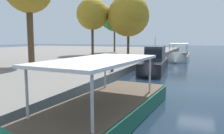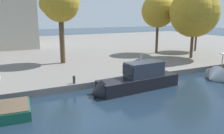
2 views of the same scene
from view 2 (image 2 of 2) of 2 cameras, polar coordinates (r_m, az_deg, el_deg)
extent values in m
plane|color=#192838|center=(16.99, -7.28, -13.47)|extent=(220.00, 220.00, 0.00)
cube|color=slate|center=(49.58, -20.62, 3.76)|extent=(120.00, 55.00, 0.69)
cube|color=black|center=(23.92, 6.57, -4.51)|extent=(8.96, 2.94, 1.75)
cone|color=black|center=(21.49, -3.81, -6.48)|extent=(1.35, 2.29, 2.22)
cube|color=#2D333D|center=(23.88, 7.94, -0.52)|extent=(4.09, 2.14, 1.52)
cube|color=black|center=(22.95, 4.92, -0.79)|extent=(1.18, 1.82, 0.91)
cylinder|color=silver|center=(23.35, 7.18, 2.41)|extent=(0.08, 0.08, 1.04)
cone|color=#9EA3A8|center=(29.25, 23.79, -2.64)|extent=(1.46, 2.89, 2.86)
cylinder|color=#B2B2B7|center=(31.96, 25.61, 1.42)|extent=(0.10, 0.10, 1.67)
cylinder|color=#2D2D33|center=(23.58, -9.35, -3.32)|extent=(0.26, 0.26, 0.62)
sphere|color=#2D2D33|center=(23.48, -9.39, -2.42)|extent=(0.29, 0.29, 0.29)
cylinder|color=#4C3823|center=(38.83, 19.11, 5.23)|extent=(0.45, 0.45, 4.24)
sphere|color=olive|center=(38.54, 19.67, 12.53)|extent=(7.53, 7.53, 7.53)
sphere|color=olive|center=(36.75, 19.15, 13.56)|extent=(3.86, 3.86, 3.86)
sphere|color=olive|center=(36.48, 19.73, 13.47)|extent=(4.91, 4.91, 4.91)
cylinder|color=#4C3823|center=(33.45, -12.24, 6.37)|extent=(0.69, 0.69, 6.39)
sphere|color=olive|center=(33.29, -12.68, 15.20)|extent=(5.19, 5.19, 5.19)
sphere|color=olive|center=(34.00, -15.23, 14.83)|extent=(2.85, 2.85, 2.85)
cylinder|color=#4C3823|center=(42.04, 11.04, 6.93)|extent=(0.46, 0.46, 5.25)
sphere|color=olive|center=(41.83, 11.32, 13.45)|extent=(5.75, 5.75, 5.75)
sphere|color=olive|center=(41.66, 14.14, 13.64)|extent=(3.19, 3.19, 3.19)
sphere|color=olive|center=(43.08, 10.66, 13.60)|extent=(3.42, 3.42, 3.42)
cylinder|color=#4C3823|center=(46.72, 20.05, 6.90)|extent=(0.36, 0.36, 5.14)
sphere|color=#38702D|center=(46.52, 20.49, 12.42)|extent=(5.19, 5.19, 5.19)
sphere|color=#38702D|center=(46.16, 20.55, 13.58)|extent=(3.03, 3.03, 3.03)
sphere|color=#38702D|center=(47.11, 18.90, 11.77)|extent=(2.72, 2.72, 2.72)
camera|label=1|loc=(19.04, -64.72, -6.40)|focal=36.02mm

